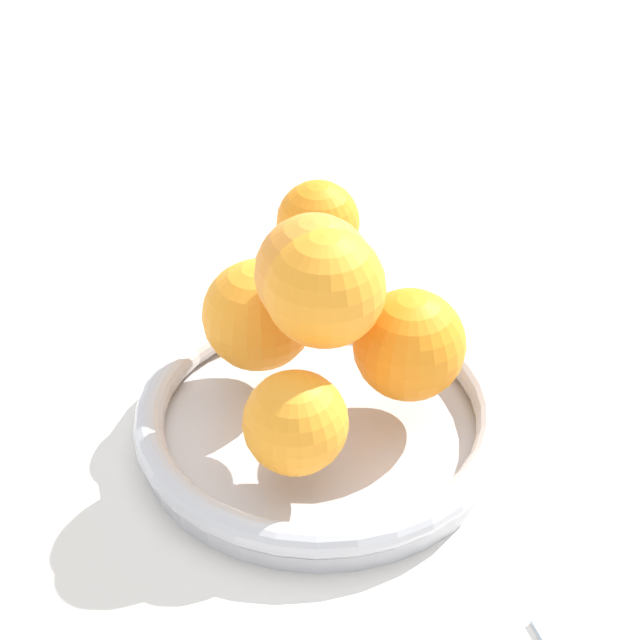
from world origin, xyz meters
name	(u,v)px	position (x,y,z in m)	size (l,w,h in m)	color
ground_plane	(320,438)	(0.00, 0.00, 0.00)	(4.00, 4.00, 0.00)	silver
fruit_bowl	(320,420)	(0.00, 0.00, 0.02)	(0.26, 0.26, 0.03)	silver
orange_pile	(322,321)	(0.00, 0.01, 0.10)	(0.17, 0.18, 0.14)	orange
stray_orange	(318,222)	(0.08, 0.22, 0.04)	(0.07, 0.07, 0.07)	orange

